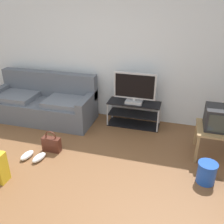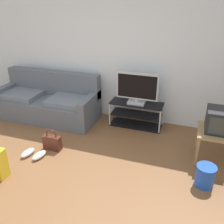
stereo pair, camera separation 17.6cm
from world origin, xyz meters
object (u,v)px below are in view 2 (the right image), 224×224
at_px(tv_stand, 136,114).
at_px(side_table, 218,135).
at_px(cleaning_bucket, 205,175).
at_px(sneakers_pair, 33,154).
at_px(couch, 48,102).
at_px(crt_tv, 221,121).
at_px(handbag, 52,142).
at_px(flat_tv, 137,89).

height_order(tv_stand, side_table, side_table).
relative_size(side_table, cleaning_bucket, 1.93).
distance_m(cleaning_bucket, sneakers_pair, 2.56).
height_order(couch, crt_tv, couch).
distance_m(side_table, handbag, 2.59).
bearing_deg(flat_tv, tv_stand, 90.00).
distance_m(tv_stand, flat_tv, 0.53).
bearing_deg(flat_tv, handbag, -132.00).
relative_size(tv_stand, cleaning_bucket, 3.26).
bearing_deg(couch, cleaning_bucket, -20.44).
bearing_deg(couch, handbag, -56.13).
bearing_deg(tv_stand, cleaning_bucket, -46.64).
bearing_deg(cleaning_bucket, crt_tv, 78.97).
distance_m(couch, sneakers_pair, 1.46).
bearing_deg(flat_tv, sneakers_pair, -130.36).
bearing_deg(cleaning_bucket, tv_stand, 133.36).
bearing_deg(cleaning_bucket, couch, 159.56).
relative_size(flat_tv, handbag, 2.11).
distance_m(tv_stand, side_table, 1.56).
bearing_deg(crt_tv, cleaning_bucket, -101.03).
distance_m(couch, tv_stand, 1.82).
relative_size(handbag, cleaning_bucket, 1.21).
bearing_deg(cleaning_bucket, side_table, 78.72).
bearing_deg(side_table, sneakers_pair, -162.17).
xyz_separation_m(flat_tv, cleaning_bucket, (1.27, -1.32, -0.60)).
bearing_deg(sneakers_pair, flat_tv, 49.64).
distance_m(crt_tv, cleaning_bucket, 0.86).
bearing_deg(sneakers_pair, crt_tv, 18.14).
bearing_deg(side_table, tv_stand, 154.69).
xyz_separation_m(flat_tv, sneakers_pair, (-1.28, -1.50, -0.72)).
xyz_separation_m(handbag, sneakers_pair, (-0.18, -0.28, -0.09)).
bearing_deg(side_table, flat_tv, 155.45).
height_order(couch, cleaning_bucket, couch).
xyz_separation_m(tv_stand, sneakers_pair, (-1.28, -1.53, -0.19)).
height_order(couch, tv_stand, couch).
bearing_deg(tv_stand, flat_tv, -90.00).
bearing_deg(sneakers_pair, handbag, 57.73).
distance_m(flat_tv, crt_tv, 1.54).
xyz_separation_m(couch, handbag, (0.70, -1.05, -0.20)).
bearing_deg(handbag, side_table, 13.06).
distance_m(flat_tv, cleaning_bucket, 1.93).
bearing_deg(tv_stand, side_table, -25.31).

